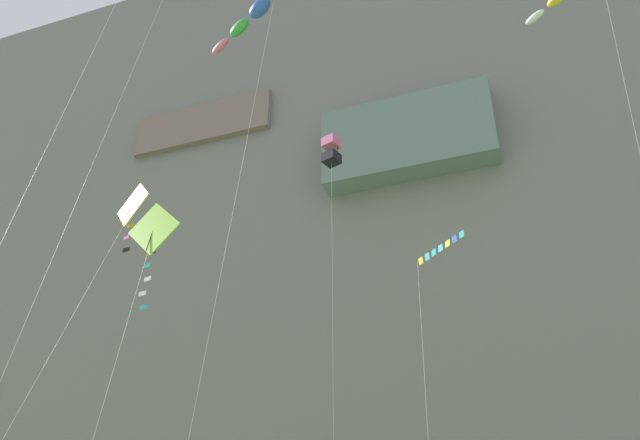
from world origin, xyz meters
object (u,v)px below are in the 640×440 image
object	(u,v)px
kite_diamond_near_cliff	(152,236)
kite_windsock_far_right	(262,7)
kite_box_far_left	(331,151)
kite_diamond_high_right	(130,210)
kite_banner_low_right	(439,285)

from	to	relation	value
kite_diamond_near_cliff	kite_windsock_far_right	size ratio (longest dim) A/B	0.45
kite_box_far_left	kite_windsock_far_right	xyz separation A→B (m)	(1.73, -16.61, -2.62)
kite_diamond_near_cliff	kite_diamond_high_right	world-z (taller)	kite_diamond_high_right
kite_box_far_left	kite_windsock_far_right	distance (m)	16.91
kite_box_far_left	kite_diamond_near_cliff	bearing A→B (deg)	-85.01
kite_diamond_near_cliff	kite_diamond_high_right	size ratio (longest dim) A/B	0.84
kite_diamond_high_right	kite_windsock_far_right	xyz separation A→B (m)	(2.06, 5.49, 15.58)
kite_banner_low_right	kite_windsock_far_right	size ratio (longest dim) A/B	0.55
kite_banner_low_right	kite_diamond_near_cliff	bearing A→B (deg)	-121.31
kite_diamond_near_cliff	kite_windsock_far_right	xyz separation A→B (m)	(-0.37, 7.42, 18.20)
kite_diamond_near_cliff	kite_box_far_left	distance (m)	31.87
kite_diamond_near_cliff	kite_box_far_left	size ratio (longest dim) A/B	0.41
kite_banner_low_right	kite_box_far_left	bearing A→B (deg)	125.75
kite_diamond_near_cliff	kite_diamond_high_right	bearing A→B (deg)	141.61
kite_diamond_high_right	kite_windsock_far_right	size ratio (longest dim) A/B	0.54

